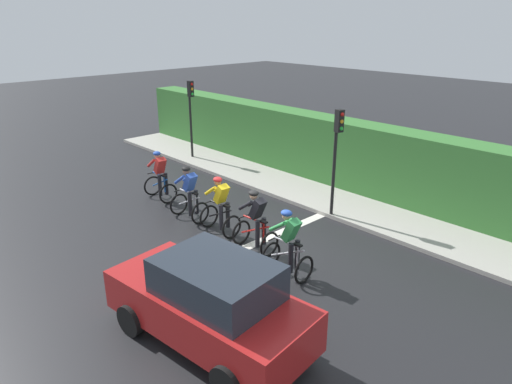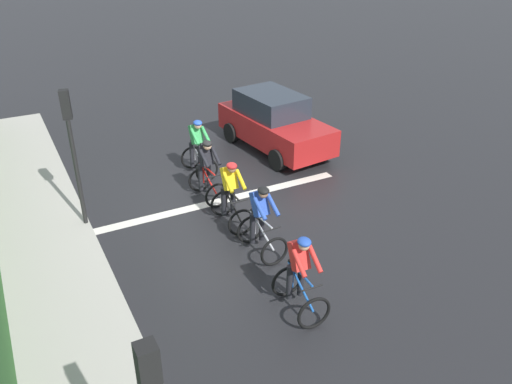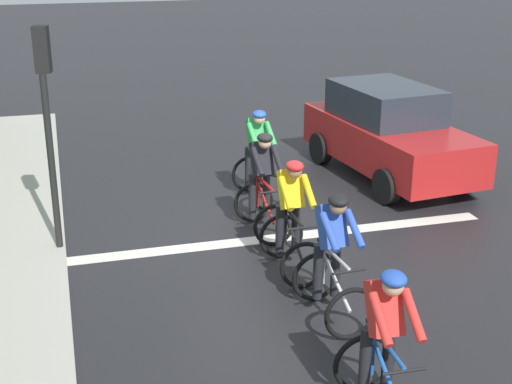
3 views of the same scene
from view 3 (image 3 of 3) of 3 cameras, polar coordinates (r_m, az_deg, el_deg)
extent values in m
plane|color=black|center=(11.63, 1.25, -3.21)|extent=(80.00, 80.00, 0.00)
cube|color=silver|center=(11.43, 1.58, -3.62)|extent=(7.00, 0.30, 0.01)
torus|color=black|center=(7.81, 8.47, -13.14)|extent=(0.68, 0.09, 0.68)
cylinder|color=#1E59B2|center=(7.28, 10.07, -13.58)|extent=(0.08, 0.99, 0.51)
cylinder|color=#1E59B2|center=(7.50, 9.16, -12.19)|extent=(0.04, 0.04, 0.55)
cylinder|color=#1E59B2|center=(7.09, 10.37, -11.94)|extent=(0.07, 0.72, 0.04)
cube|color=black|center=(7.35, 9.28, -10.24)|extent=(0.11, 0.22, 0.04)
cylinder|color=black|center=(6.83, 11.56, -13.62)|extent=(0.42, 0.05, 0.03)
cube|color=red|center=(7.04, 10.05, -8.92)|extent=(0.32, 0.42, 0.57)
sphere|color=tan|center=(6.77, 10.71, -7.22)|extent=(0.20, 0.20, 0.20)
ellipsoid|color=#264CB2|center=(6.74, 10.75, -6.69)|extent=(0.25, 0.29, 0.14)
cylinder|color=black|center=(7.49, 10.31, -12.72)|extent=(0.12, 0.12, 0.74)
cylinder|color=black|center=(7.40, 8.56, -13.02)|extent=(0.12, 0.12, 0.74)
cylinder|color=red|center=(6.85, 12.26, -9.44)|extent=(0.11, 0.48, 0.37)
cylinder|color=red|center=(6.73, 9.76, -9.83)|extent=(0.11, 0.48, 0.37)
torus|color=black|center=(8.67, 7.46, -9.45)|extent=(0.68, 0.10, 0.68)
torus|color=black|center=(9.49, 4.76, -6.62)|extent=(0.68, 0.10, 0.68)
cylinder|color=silver|center=(8.96, 6.10, -6.56)|extent=(0.10, 0.99, 0.51)
cylinder|color=silver|center=(9.20, 5.32, -5.63)|extent=(0.04, 0.04, 0.55)
cylinder|color=silver|center=(8.80, 6.31, -5.10)|extent=(0.08, 0.72, 0.04)
cube|color=black|center=(9.08, 5.37, -3.95)|extent=(0.11, 0.23, 0.04)
cylinder|color=black|center=(8.52, 7.31, -6.20)|extent=(0.42, 0.06, 0.03)
cube|color=#2D51B7|center=(8.79, 5.97, -2.66)|extent=(0.32, 0.43, 0.57)
sphere|color=#9E7051|center=(8.55, 6.47, -1.12)|extent=(0.20, 0.20, 0.20)
ellipsoid|color=black|center=(8.52, 6.49, -0.68)|extent=(0.26, 0.29, 0.14)
cylinder|color=black|center=(9.18, 6.25, -6.01)|extent=(0.12, 0.12, 0.74)
cylinder|color=black|center=(9.09, 4.87, -6.24)|extent=(0.12, 0.12, 0.74)
cylinder|color=#2D51B7|center=(8.60, 7.75, -2.88)|extent=(0.12, 0.48, 0.37)
cylinder|color=#2D51B7|center=(8.47, 5.80, -3.17)|extent=(0.12, 0.48, 0.37)
torus|color=black|center=(9.78, 3.77, -5.76)|extent=(0.68, 0.06, 0.68)
torus|color=black|center=(10.65, 1.99, -3.47)|extent=(0.68, 0.06, 0.68)
cylinder|color=black|center=(10.11, 2.86, -3.28)|extent=(0.05, 0.99, 0.51)
cylinder|color=black|center=(10.37, 2.34, -2.51)|extent=(0.04, 0.04, 0.55)
cylinder|color=black|center=(9.96, 2.98, -1.93)|extent=(0.05, 0.71, 0.04)
cube|color=black|center=(10.26, 2.36, -0.99)|extent=(0.10, 0.22, 0.04)
cylinder|color=black|center=(9.66, 3.64, -2.83)|extent=(0.42, 0.03, 0.03)
cube|color=yellow|center=(9.97, 2.74, 0.22)|extent=(0.30, 0.41, 0.57)
sphere|color=#9E7051|center=(9.74, 3.05, 1.65)|extent=(0.20, 0.20, 0.20)
ellipsoid|color=red|center=(9.71, 3.06, 2.04)|extent=(0.24, 0.28, 0.14)
cylinder|color=black|center=(10.33, 3.14, -2.87)|extent=(0.12, 0.12, 0.74)
cylinder|color=black|center=(10.26, 1.87, -3.01)|extent=(0.12, 0.12, 0.74)
cylinder|color=yellow|center=(9.75, 4.16, 0.06)|extent=(0.09, 0.48, 0.37)
cylinder|color=yellow|center=(9.65, 2.37, -0.11)|extent=(0.09, 0.48, 0.37)
torus|color=black|center=(11.04, 1.46, -2.60)|extent=(0.68, 0.09, 0.68)
torus|color=black|center=(11.94, -0.19, -0.82)|extent=(0.68, 0.09, 0.68)
cylinder|color=red|center=(11.40, 0.60, -0.50)|extent=(0.09, 0.99, 0.51)
cylinder|color=red|center=(11.66, 0.12, 0.11)|extent=(0.04, 0.04, 0.55)
cylinder|color=red|center=(11.26, 0.69, 0.72)|extent=(0.08, 0.72, 0.04)
cube|color=black|center=(11.56, 0.12, 1.48)|extent=(0.11, 0.22, 0.04)
cylinder|color=black|center=(10.95, 1.30, 0.01)|extent=(0.42, 0.05, 0.03)
cube|color=black|center=(11.29, 0.45, 2.62)|extent=(0.32, 0.42, 0.57)
sphere|color=tan|center=(11.06, 0.71, 3.93)|extent=(0.20, 0.20, 0.20)
ellipsoid|color=black|center=(11.04, 0.71, 4.27)|extent=(0.25, 0.29, 0.14)
cylinder|color=black|center=(11.62, 0.84, -0.19)|extent=(0.12, 0.12, 0.74)
cylinder|color=black|center=(11.55, -0.29, -0.32)|extent=(0.12, 0.12, 0.74)
cylinder|color=black|center=(11.07, 1.71, 2.54)|extent=(0.11, 0.48, 0.37)
cylinder|color=black|center=(10.96, 0.14, 2.39)|extent=(0.11, 0.48, 0.37)
torus|color=black|center=(12.42, 0.94, 0.02)|extent=(0.68, 0.10, 0.68)
torus|color=black|center=(13.33, -0.52, 1.44)|extent=(0.68, 0.10, 0.68)
cylinder|color=silver|center=(12.79, 0.19, 1.81)|extent=(0.10, 0.99, 0.51)
cylinder|color=silver|center=(13.06, -0.25, 2.31)|extent=(0.04, 0.04, 0.55)
cylinder|color=silver|center=(12.66, 0.26, 2.92)|extent=(0.08, 0.72, 0.04)
cube|color=black|center=(12.97, -0.25, 3.55)|extent=(0.11, 0.22, 0.04)
cylinder|color=black|center=(12.35, 0.80, 2.35)|extent=(0.42, 0.05, 0.03)
cube|color=green|center=(12.71, 0.04, 4.60)|extent=(0.32, 0.42, 0.57)
sphere|color=tan|center=(12.49, 0.27, 5.80)|extent=(0.20, 0.20, 0.20)
ellipsoid|color=#264CB2|center=(12.47, 0.27, 6.11)|extent=(0.25, 0.29, 0.14)
cylinder|color=black|center=(13.02, 0.40, 2.05)|extent=(0.12, 0.12, 0.74)
cylinder|color=black|center=(12.95, -0.61, 1.95)|extent=(0.12, 0.12, 0.74)
cylinder|color=green|center=(12.48, 1.16, 4.58)|extent=(0.11, 0.48, 0.37)
cylinder|color=green|center=(12.38, -0.24, 4.45)|extent=(0.11, 0.48, 0.37)
cube|color=#B21E1E|center=(14.28, 10.44, 3.88)|extent=(2.16, 4.27, 0.80)
cube|color=#262D38|center=(14.30, 10.09, 6.95)|extent=(1.73, 2.29, 0.66)
cylinder|color=black|center=(13.87, 16.05, 1.30)|extent=(0.29, 0.66, 0.64)
cylinder|color=black|center=(12.94, 10.20, 0.44)|extent=(0.29, 0.66, 0.64)
cylinder|color=black|center=(15.85, 10.48, 4.04)|extent=(0.29, 0.66, 0.64)
cylinder|color=black|center=(15.04, 5.09, 3.44)|extent=(0.29, 0.66, 0.64)
cube|color=#EAEACC|center=(12.99, 17.08, 2.16)|extent=(0.29, 0.11, 0.16)
cube|color=#EAEACC|center=(12.39, 13.39, 1.66)|extent=(0.29, 0.11, 0.16)
cylinder|color=black|center=(10.81, -15.71, 1.84)|extent=(0.10, 0.10, 2.70)
cube|color=black|center=(10.53, -16.45, 10.68)|extent=(0.24, 0.24, 0.64)
sphere|color=red|center=(10.61, -16.42, 11.84)|extent=(0.11, 0.11, 0.11)
sphere|color=orange|center=(10.64, -16.31, 10.77)|extent=(0.11, 0.11, 0.11)
sphere|color=green|center=(10.67, -16.21, 9.72)|extent=(0.11, 0.11, 0.11)
camera|label=1|loc=(21.01, 15.48, 22.54)|focal=32.45mm
camera|label=2|loc=(2.82, -151.23, 32.36)|focal=37.07mm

